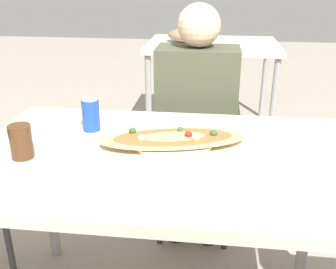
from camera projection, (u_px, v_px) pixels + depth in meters
The scene contains 7 objects.
dining_table at pixel (164, 173), 1.36m from camera, with size 1.32×0.82×0.77m.
chair_far_seated at pixel (196, 140), 2.10m from camera, with size 0.40×0.40×0.88m.
person_seated at pixel (196, 110), 1.92m from camera, with size 0.39×0.25×1.21m.
pizza_main at pixel (173, 140), 1.38m from camera, with size 0.54×0.30×0.05m.
soda_can at pixel (91, 115), 1.49m from camera, with size 0.07×0.07×0.12m.
drink_glass at pixel (21, 142), 1.28m from camera, with size 0.07×0.07×0.11m.
background_table at pixel (208, 50), 3.34m from camera, with size 1.10×0.80×0.89m.
Camera 1 is at (0.16, -1.19, 1.35)m, focal length 42.00 mm.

